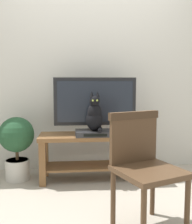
# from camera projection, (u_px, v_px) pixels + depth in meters

# --- Properties ---
(ground_plane) EXTENTS (12.00, 12.00, 0.00)m
(ground_plane) POSITION_uv_depth(u_px,v_px,m) (99.00, 200.00, 2.56)
(ground_plane) COLOR #ADA393
(back_wall) EXTENTS (7.00, 0.12, 2.80)m
(back_wall) POSITION_uv_depth(u_px,v_px,m) (91.00, 60.00, 3.45)
(back_wall) COLOR silver
(back_wall) RESTS_ON ground
(tv_stand) EXTENTS (1.28, 0.43, 0.53)m
(tv_stand) POSITION_uv_depth(u_px,v_px,m) (96.00, 148.00, 3.08)
(tv_stand) COLOR brown
(tv_stand) RESTS_ON ground
(tv) EXTENTS (0.95, 0.20, 0.64)m
(tv) POSITION_uv_depth(u_px,v_px,m) (95.00, 103.00, 3.09)
(tv) COLOR black
(tv) RESTS_ON tv_stand
(media_box) EXTENTS (0.42, 0.28, 0.06)m
(media_box) POSITION_uv_depth(u_px,v_px,m) (94.00, 133.00, 2.98)
(media_box) COLOR #2D2D30
(media_box) RESTS_ON tv_stand
(cat) EXTENTS (0.19, 0.29, 0.44)m
(cat) POSITION_uv_depth(u_px,v_px,m) (94.00, 116.00, 2.95)
(cat) COLOR black
(cat) RESTS_ON media_box
(wooden_chair) EXTENTS (0.58, 0.58, 0.89)m
(wooden_chair) POSITION_uv_depth(u_px,v_px,m) (143.00, 160.00, 2.04)
(wooden_chair) COLOR #513823
(wooden_chair) RESTS_ON ground
(book_stack) EXTENTS (0.25, 0.19, 0.13)m
(book_stack) POSITION_uv_depth(u_px,v_px,m) (135.00, 129.00, 3.06)
(book_stack) COLOR #33477A
(book_stack) RESTS_ON tv_stand
(potted_plant) EXTENTS (0.40, 0.40, 0.73)m
(potted_plant) POSITION_uv_depth(u_px,v_px,m) (17.00, 142.00, 3.05)
(potted_plant) COLOR beige
(potted_plant) RESTS_ON ground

